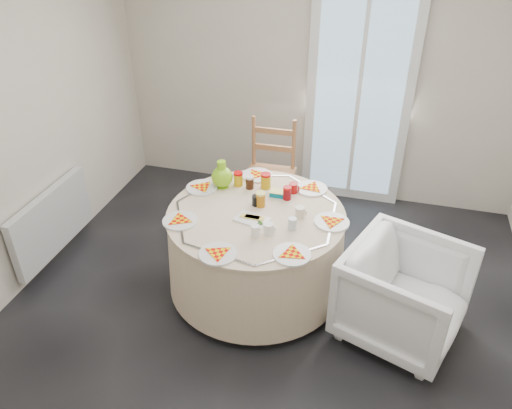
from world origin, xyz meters
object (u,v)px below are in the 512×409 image
(wooden_chair, at_px, (269,178))
(radiator, at_px, (52,221))
(table, at_px, (256,250))
(armchair, at_px, (405,292))
(green_pitcher, at_px, (222,171))

(wooden_chair, bearing_deg, radiator, -148.28)
(radiator, bearing_deg, wooden_chair, 33.30)
(table, distance_m, wooden_chair, 1.00)
(table, bearing_deg, wooden_chair, 98.46)
(table, height_order, armchair, armchair)
(radiator, height_order, armchair, armchair)
(table, bearing_deg, green_pitcher, 140.38)
(wooden_chair, relative_size, armchair, 1.26)
(green_pitcher, bearing_deg, table, -45.36)
(wooden_chair, height_order, armchair, wooden_chair)
(wooden_chair, distance_m, green_pitcher, 0.82)
(green_pitcher, bearing_deg, wooden_chair, 65.97)
(radiator, bearing_deg, table, 2.88)
(wooden_chair, bearing_deg, table, -83.12)
(wooden_chair, height_order, green_pitcher, green_pitcher)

